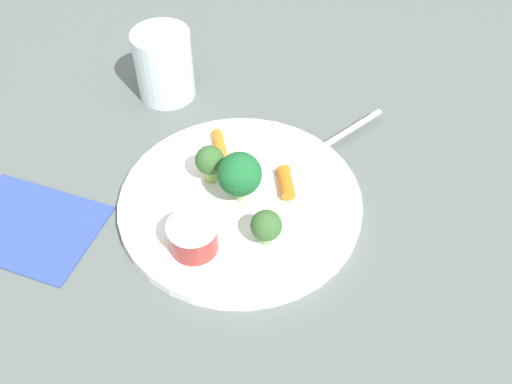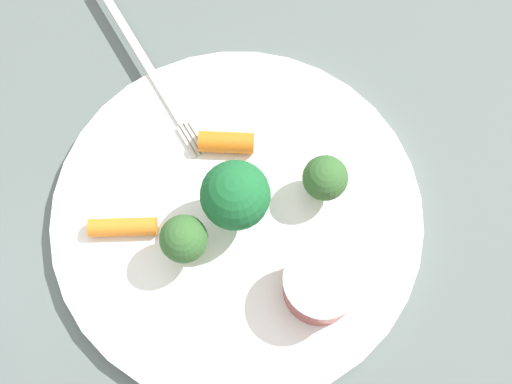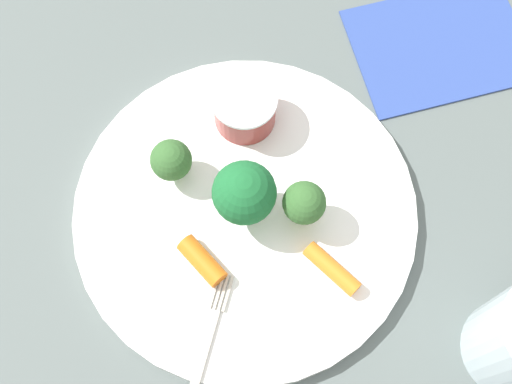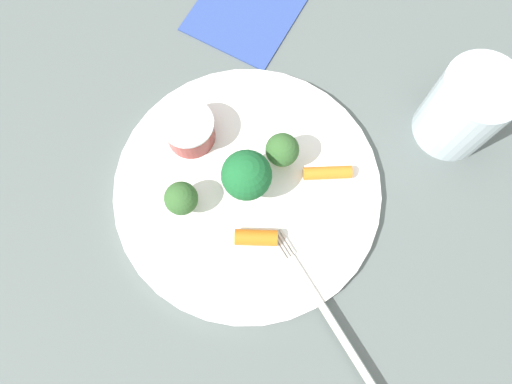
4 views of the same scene
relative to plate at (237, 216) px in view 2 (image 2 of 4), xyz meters
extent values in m
plane|color=#555F5D|center=(0.00, 0.00, -0.01)|extent=(2.40, 2.40, 0.00)
cylinder|color=white|center=(0.00, 0.00, 0.00)|extent=(0.27, 0.27, 0.01)
cylinder|color=maroon|center=(0.01, -0.08, 0.02)|extent=(0.05, 0.05, 0.03)
cylinder|color=silver|center=(0.01, -0.08, 0.04)|extent=(0.05, 0.05, 0.00)
cylinder|color=#98BD57|center=(-0.04, 0.00, 0.02)|extent=(0.01, 0.01, 0.02)
sphere|color=#35612D|center=(-0.04, 0.00, 0.04)|extent=(0.03, 0.03, 0.03)
cylinder|color=#9AC069|center=(0.00, 0.00, 0.02)|extent=(0.01, 0.01, 0.02)
sphere|color=#1B6230|center=(0.00, 0.00, 0.05)|extent=(0.05, 0.05, 0.05)
cylinder|color=#83B26C|center=(0.06, -0.03, 0.01)|extent=(0.01, 0.01, 0.01)
sphere|color=#35602D|center=(0.06, -0.03, 0.03)|extent=(0.03, 0.03, 0.03)
cylinder|color=orange|center=(0.03, 0.05, 0.01)|extent=(0.04, 0.04, 0.02)
cylinder|color=orange|center=(-0.07, 0.04, 0.01)|extent=(0.05, 0.04, 0.01)
cube|color=beige|center=(0.02, 0.15, 0.01)|extent=(0.03, 0.15, 0.00)
cube|color=beige|center=(0.02, 0.07, 0.01)|extent=(0.01, 0.03, 0.00)
cube|color=beige|center=(0.01, 0.07, 0.01)|extent=(0.01, 0.03, 0.00)
cube|color=beige|center=(0.01, 0.07, 0.01)|extent=(0.01, 0.03, 0.00)
cube|color=beige|center=(0.01, 0.07, 0.01)|extent=(0.01, 0.03, 0.00)
camera|label=1|loc=(0.29, -0.31, 0.49)|focal=40.78mm
camera|label=2|loc=(-0.09, -0.13, 0.49)|focal=49.26mm
camera|label=3|loc=(-0.03, 0.18, 0.52)|focal=49.19mm
camera|label=4|loc=(0.08, 0.11, 0.47)|focal=33.70mm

